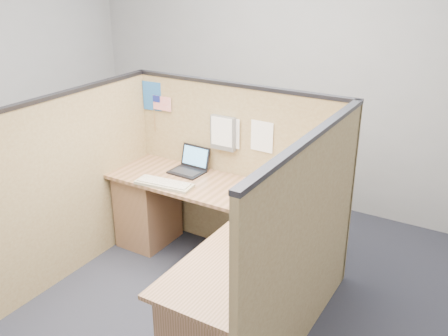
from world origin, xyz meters
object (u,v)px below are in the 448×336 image
Objects in this scene: l_desk at (211,250)px; mouse at (282,212)px; laptop at (190,165)px; keyboard at (164,184)px.

l_desk is 17.15× the size of mouse.
keyboard is (-0.01, -0.37, -0.04)m from laptop.
laptop is 2.61× the size of mouse.
l_desk is at bearing -42.23° from laptop.
laptop is (-0.56, 0.56, 0.39)m from l_desk.
keyboard is at bearing 161.72° from l_desk.
laptop reaches higher than l_desk.
mouse is (1.04, -0.33, -0.03)m from laptop.
keyboard is at bearing -89.25° from laptop.
l_desk is 3.84× the size of keyboard.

